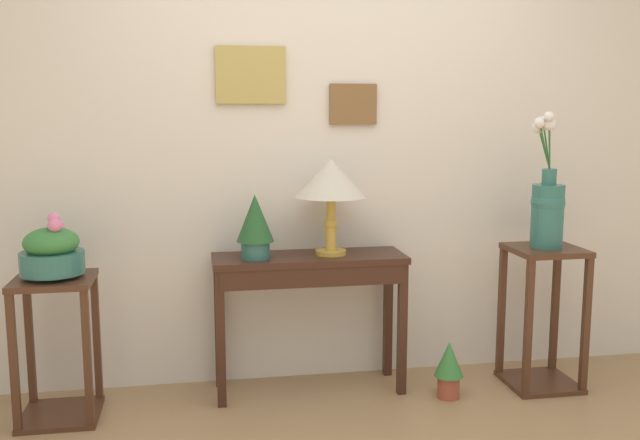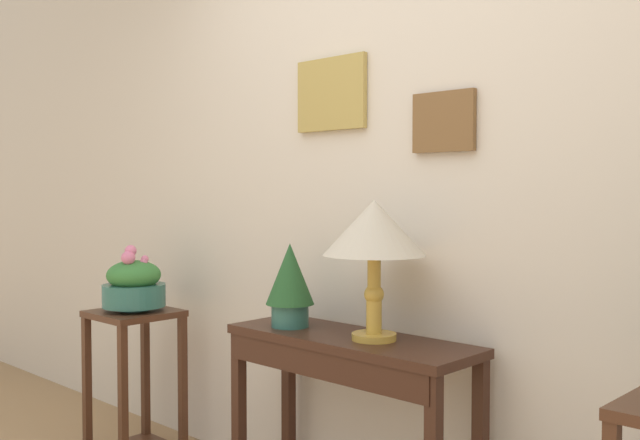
% 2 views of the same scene
% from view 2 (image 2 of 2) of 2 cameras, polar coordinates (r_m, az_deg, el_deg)
% --- Properties ---
extents(back_wall_with_art, '(9.00, 0.13, 2.80)m').
position_cam_2_polar(back_wall_with_art, '(2.82, 7.75, 4.38)').
color(back_wall_with_art, beige).
rests_on(back_wall_with_art, ground).
extents(console_table, '(1.02, 0.35, 0.75)m').
position_cam_2_polar(console_table, '(2.75, 2.07, -11.88)').
color(console_table, '#381E14').
rests_on(console_table, ground).
extents(table_lamp, '(0.38, 0.38, 0.51)m').
position_cam_2_polar(table_lamp, '(2.61, 4.40, -1.01)').
color(table_lamp, gold).
rests_on(table_lamp, console_table).
extents(potted_plant_on_console, '(0.19, 0.19, 0.34)m').
position_cam_2_polar(potted_plant_on_console, '(2.88, -2.40, -4.88)').
color(potted_plant_on_console, '#2D665B').
rests_on(potted_plant_on_console, console_table).
extents(pedestal_stand_left, '(0.37, 0.37, 0.72)m').
position_cam_2_polar(pedestal_stand_left, '(3.70, -14.49, -12.46)').
color(pedestal_stand_left, '#472819').
rests_on(pedestal_stand_left, ground).
extents(planter_bowl_wide_left, '(0.30, 0.30, 0.32)m').
position_cam_2_polar(planter_bowl_wide_left, '(3.61, -14.57, -5.01)').
color(planter_bowl_wide_left, '#2D665B').
rests_on(planter_bowl_wide_left, pedestal_stand_left).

